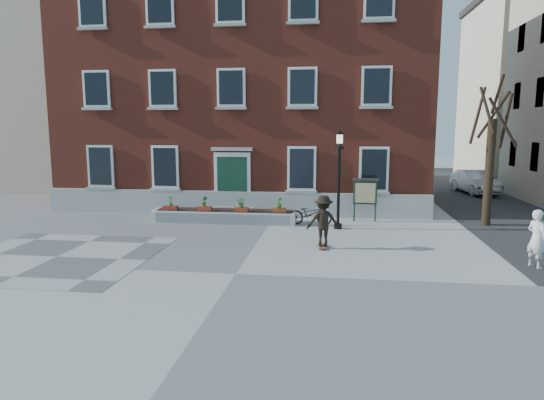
# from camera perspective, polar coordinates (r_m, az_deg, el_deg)

# --- Properties ---
(ground) EXTENTS (100.00, 100.00, 0.00)m
(ground) POSITION_cam_1_polar(r_m,az_deg,el_deg) (13.80, -4.29, -8.67)
(ground) COLOR #9C9C9E
(ground) RESTS_ON ground
(checker_patch) EXTENTS (6.00, 6.00, 0.01)m
(checker_patch) POSITION_cam_1_polar(r_m,az_deg,el_deg) (16.92, -23.99, -6.12)
(checker_patch) COLOR #545456
(checker_patch) RESTS_ON ground
(distant_building) EXTENTS (10.00, 12.00, 13.00)m
(distant_building) POSITION_cam_1_polar(r_m,az_deg,el_deg) (38.95, -25.17, 11.47)
(distant_building) COLOR #BDB298
(distant_building) RESTS_ON ground
(bicycle) EXTENTS (1.87, 0.82, 0.95)m
(bicycle) POSITION_cam_1_polar(r_m,az_deg,el_deg) (20.27, 4.50, -1.62)
(bicycle) COLOR black
(bicycle) RESTS_ON ground
(parked_car) EXTENTS (2.14, 4.50, 1.42)m
(parked_car) POSITION_cam_1_polar(r_m,az_deg,el_deg) (31.99, 22.80, 1.97)
(parked_car) COLOR silver
(parked_car) RESTS_ON ground
(bystander) EXTENTS (0.66, 0.75, 1.73)m
(bystander) POSITION_cam_1_polar(r_m,az_deg,el_deg) (16.11, 28.70, -4.01)
(bystander) COLOR white
(bystander) RESTS_ON ground
(brick_building) EXTENTS (18.40, 10.85, 12.60)m
(brick_building) POSITION_cam_1_polar(r_m,az_deg,el_deg) (27.36, -2.51, 13.34)
(brick_building) COLOR brown
(brick_building) RESTS_ON ground
(planter_assembly) EXTENTS (6.20, 1.12, 1.15)m
(planter_assembly) POSITION_cam_1_polar(r_m,az_deg,el_deg) (20.96, -5.61, -1.77)
(planter_assembly) COLOR silver
(planter_assembly) RESTS_ON ground
(bare_tree) EXTENTS (1.83, 1.83, 6.16)m
(bare_tree) POSITION_cam_1_polar(r_m,az_deg,el_deg) (21.85, 24.29, 4.50)
(bare_tree) COLOR #322416
(bare_tree) RESTS_ON ground
(lamp_post) EXTENTS (0.40, 0.40, 3.93)m
(lamp_post) POSITION_cam_1_polar(r_m,az_deg,el_deg) (19.41, 7.90, 4.00)
(lamp_post) COLOR black
(lamp_post) RESTS_ON ground
(notice_board) EXTENTS (1.10, 0.16, 1.87)m
(notice_board) POSITION_cam_1_polar(r_m,az_deg,el_deg) (21.25, 10.91, 0.87)
(notice_board) COLOR #183121
(notice_board) RESTS_ON ground
(skateboarder) EXTENTS (1.20, 0.80, 1.81)m
(skateboarder) POSITION_cam_1_polar(r_m,az_deg,el_deg) (16.46, 6.04, -2.46)
(skateboarder) COLOR brown
(skateboarder) RESTS_ON ground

